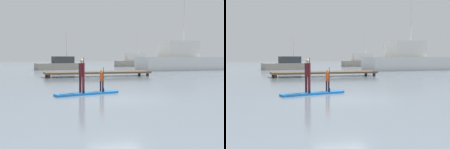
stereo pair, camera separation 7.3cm
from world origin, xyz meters
The scene contains 8 objects.
ground_plane centered at (0.00, 0.00, 0.00)m, with size 240.00×240.00×0.00m, color slate.
paddleboard_near centered at (-0.91, 2.11, 0.05)m, with size 3.47×1.36×0.10m.
paddler_adult centered at (-1.22, 2.03, 1.08)m, with size 0.37×0.52×1.76m.
paddler_child_solo centered at (-0.11, 2.29, 0.75)m, with size 0.24×0.39×1.26m.
fishing_boat_white_large centered at (19.40, 25.86, 1.46)m, with size 15.06×5.03×13.23m.
motor_boat_small_navy centered at (2.02, 33.33, 0.75)m, with size 7.40×3.90×5.99m.
trawler_grey_distant centered at (19.00, 44.21, 1.00)m, with size 8.42×2.26×6.78m.
floating_dock centered at (3.29, 15.63, 0.39)m, with size 10.35×2.68×0.48m.
Camera 1 is at (-4.32, -12.52, 1.89)m, focal length 47.51 mm.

